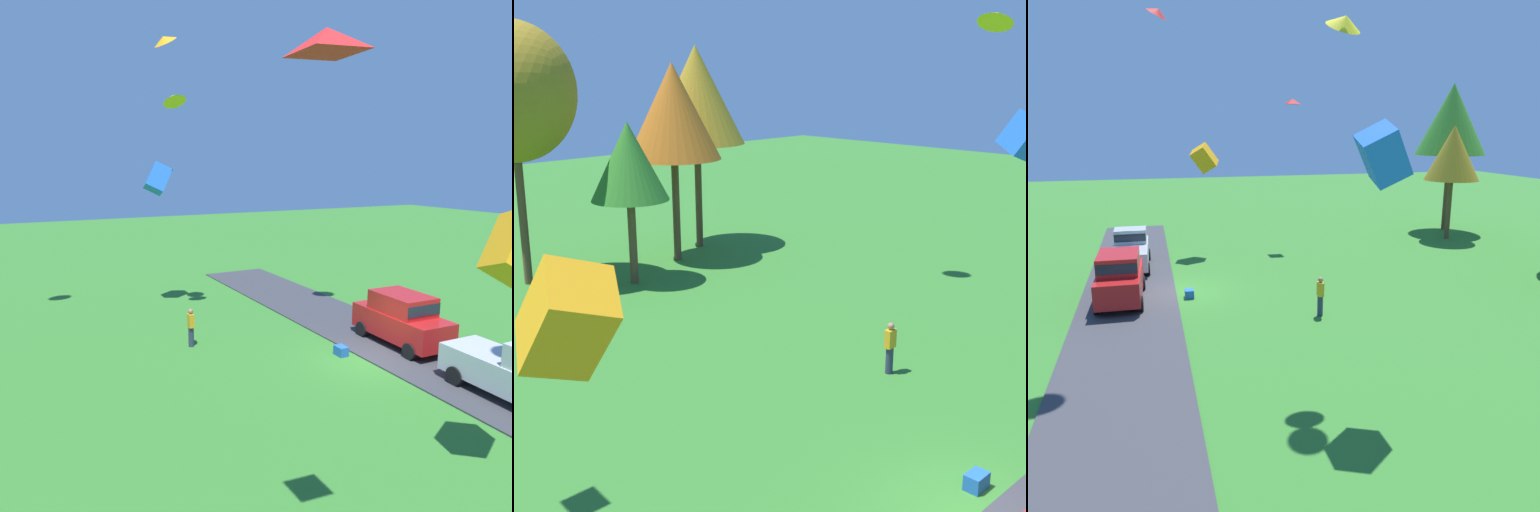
# 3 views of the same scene
# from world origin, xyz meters

# --- Properties ---
(ground_plane) EXTENTS (120.00, 120.00, 0.00)m
(ground_plane) POSITION_xyz_m (0.00, 0.00, 0.00)
(ground_plane) COLOR #337528
(pavement_strip) EXTENTS (36.00, 4.40, 0.06)m
(pavement_strip) POSITION_xyz_m (0.00, -2.19, 0.03)
(pavement_strip) COLOR #38383D
(pavement_strip) RESTS_ON ground
(car_pickup_far_end) EXTENTS (5.03, 2.11, 2.14)m
(car_pickup_far_end) POSITION_xyz_m (-5.23, -2.17, 1.11)
(car_pickup_far_end) COLOR #B7B7BC
(car_pickup_far_end) RESTS_ON ground
(car_suv_by_flagpole) EXTENTS (4.65, 2.14, 2.28)m
(car_suv_by_flagpole) POSITION_xyz_m (0.75, -2.50, 1.30)
(car_suv_by_flagpole) COLOR red
(car_suv_by_flagpole) RESTS_ON ground
(person_beside_suv) EXTENTS (0.36, 0.24, 1.71)m
(person_beside_suv) POSITION_xyz_m (4.77, 5.82, 0.88)
(person_beside_suv) COLOR #2D334C
(person_beside_suv) RESTS_ON ground
(tree_far_left) EXTENTS (5.28, 5.28, 11.14)m
(tree_far_left) POSITION_xyz_m (-10.69, 21.65, 8.47)
(tree_far_left) COLOR brown
(tree_far_left) RESTS_ON ground
(tree_center_back) EXTENTS (3.82, 3.82, 8.06)m
(tree_center_back) POSITION_xyz_m (-7.63, 19.95, 6.11)
(tree_center_back) COLOR brown
(tree_center_back) RESTS_ON ground
(cooler_box) EXTENTS (0.56, 0.40, 0.40)m
(cooler_box) POSITION_xyz_m (0.94, 0.58, 0.20)
(cooler_box) COLOR blue
(cooler_box) RESTS_ON ground
(kite_box_low_drifter) EXTENTS (1.45, 1.61, 1.89)m
(kite_box_low_drifter) POSITION_xyz_m (11.36, 5.19, 7.12)
(kite_box_low_drifter) COLOR blue
(kite_diamond_near_flag) EXTENTS (1.27, 1.26, 0.36)m
(kite_diamond_near_flag) POSITION_xyz_m (-9.02, 8.54, 9.55)
(kite_diamond_near_flag) COLOR red
(kite_delta_high_right) EXTENTS (1.75, 1.75, 0.95)m
(kite_delta_high_right) POSITION_xyz_m (-8.72, 0.19, 14.46)
(kite_delta_high_right) COLOR red
(kite_delta_high_left) EXTENTS (1.40, 1.38, 0.85)m
(kite_delta_high_left) POSITION_xyz_m (8.56, 5.09, 10.94)
(kite_delta_high_left) COLOR yellow
(kite_box_topmost) EXTENTS (1.48, 1.89, 1.99)m
(kite_box_topmost) POSITION_xyz_m (-8.04, 2.52, 6.03)
(kite_box_topmost) COLOR orange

